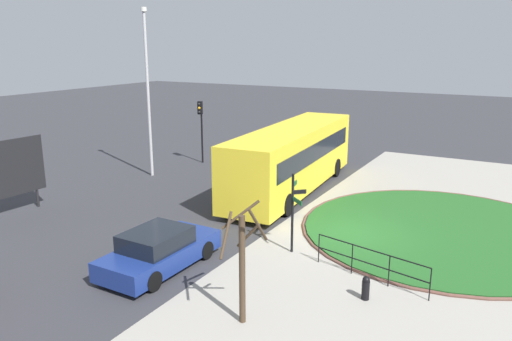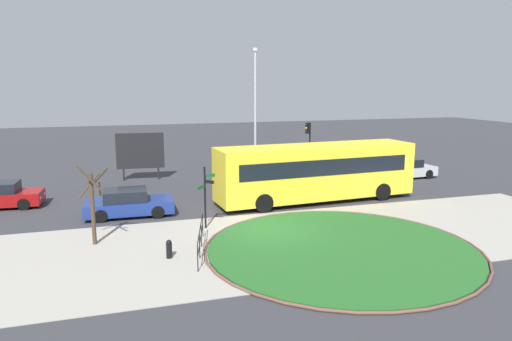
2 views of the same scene
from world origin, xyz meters
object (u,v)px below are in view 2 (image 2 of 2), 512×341
bollard_foreground (169,249)px  car_trailing (128,203)px  billboard_left (140,151)px  lamppost_tall (255,109)px  street_tree_bare (93,203)px  traffic_light_near (308,137)px  signpost_directional (205,194)px  car_near_lane (407,169)px  bus_yellow (316,171)px  car_far_lane (1,196)px

bollard_foreground → car_trailing: bearing=100.8°
billboard_left → lamppost_tall: bearing=-2.9°
lamppost_tall → billboard_left: 8.59m
bollard_foreground → street_tree_bare: street_tree_bare is taller
street_tree_bare → traffic_light_near: bearing=38.4°
signpost_directional → car_near_lane: signpost_directional is taller
bollard_foreground → billboard_left: bearing=90.3°
bus_yellow → car_trailing: 10.42m
signpost_directional → traffic_light_near: 14.59m
car_trailing → street_tree_bare: street_tree_bare is taller
street_tree_bare → lamppost_tall: bearing=48.9°
car_near_lane → traffic_light_near: (-6.28, 3.18, 2.17)m
car_near_lane → billboard_left: billboard_left is taller
car_near_lane → street_tree_bare: (-20.86, -8.39, 1.16)m
bollard_foreground → lamppost_tall: lamppost_tall is taller
traffic_light_near → car_near_lane: bearing=137.9°
signpost_directional → street_tree_bare: 4.89m
lamppost_tall → street_tree_bare: size_ratio=2.63×
street_tree_bare → signpost_directional: bearing=9.0°
bus_yellow → car_far_lane: bus_yellow is taller
car_near_lane → lamppost_tall: (-10.12, 3.90, 4.20)m
bus_yellow → car_near_lane: bearing=21.6°
car_far_lane → traffic_light_near: 20.08m
car_trailing → lamppost_tall: bearing=42.9°
car_near_lane → billboard_left: size_ratio=1.24×
signpost_directional → car_trailing: 4.81m
bollard_foreground → car_trailing: size_ratio=0.17×
signpost_directional → billboard_left: 12.64m
traffic_light_near → car_far_lane: bearing=-4.4°
car_far_lane → street_tree_bare: size_ratio=1.21×
car_trailing → billboard_left: billboard_left is taller
signpost_directional → bollard_foreground: size_ratio=3.95×
billboard_left → car_trailing: bearing=-93.7°
bollard_foreground → car_near_lane: car_near_lane is taller
billboard_left → bollard_foreground: bearing=-86.0°
car_far_lane → street_tree_bare: (5.03, -7.78, 1.15)m
car_far_lane → bus_yellow: bearing=-8.4°
car_far_lane → car_trailing: 7.50m
car_far_lane → billboard_left: billboard_left is taller
signpost_directional → bollard_foreground: (-2.07, -3.29, -1.29)m
car_far_lane → car_trailing: bearing=-25.7°
bus_yellow → traffic_light_near: bearing=66.1°
lamppost_tall → car_far_lane: bearing=-164.0°
bollard_foreground → car_far_lane: bearing=127.1°
car_trailing → billboard_left: 9.32m
bus_yellow → lamppost_tall: lamppost_tall is taller
signpost_directional → car_trailing: signpost_directional is taller
bollard_foreground → billboard_left: (-0.07, 15.74, 1.63)m
traffic_light_near → street_tree_bare: traffic_light_near is taller
car_near_lane → bollard_foreground: bearing=-152.2°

